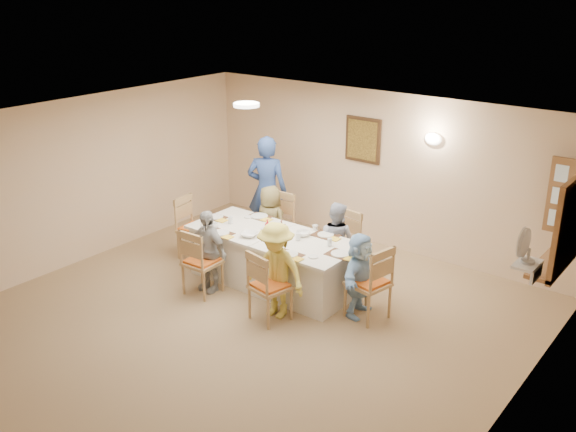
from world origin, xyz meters
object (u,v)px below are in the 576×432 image
Objects in this scene: serving_hatch at (574,219)px; chair_front_right at (270,285)px; diner_right_end at (360,275)px; chair_front_left at (202,261)px; dining_table at (273,259)px; chair_right_end at (368,281)px; condiment_ketchup at (268,227)px; chair_back_left at (275,226)px; chair_left_end at (195,228)px; chair_back_right at (340,245)px; diner_front_left at (208,251)px; diner_front_right at (276,270)px; desk_fan at (526,250)px; diner_back_right at (336,241)px; diner_back_left at (270,223)px; caregiver at (267,190)px.

chair_front_right is (-3.00, -1.90, -1.02)m from serving_hatch.
chair_front_left is at bearing 105.45° from diner_right_end.
dining_table is 2.43× the size of chair_right_end.
diner_right_end reaches higher than condiment_ketchup.
chair_left_end is (-0.95, -0.80, -0.02)m from chair_back_left.
chair_back_right is 1.91m from diner_front_left.
diner_front_right reaches higher than dining_table.
chair_front_left is 1.01m from condiment_ketchup.
serving_hatch is at bearing 27.15° from diner_front_left.
desk_fan is 0.30× the size of chair_back_left.
chair_front_left is 0.95× the size of chair_right_end.
diner_right_end reaches higher than chair_front_right.
chair_back_left is (-0.60, 0.80, 0.12)m from dining_table.
diner_front_left is (-1.20, 0.12, 0.11)m from chair_front_right.
diner_front_right is (2.15, -0.68, 0.16)m from chair_left_end.
chair_front_left is 1.22m from diner_front_right.
chair_back_right is (-2.89, 1.05, -1.06)m from desk_fan.
diner_right_end is (0.82, -0.68, -0.02)m from diner_back_right.
dining_table is at bearing 131.66° from diner_back_left.
chair_front_right is 1.21m from diner_front_left.
chair_front_left is (-1.20, -1.60, -0.01)m from chair_back_right.
chair_back_right is 0.55× the size of caregiver.
caregiver reaches higher than chair_front_right.
diner_right_end is (-2.07, 0.25, -0.99)m from desk_fan.
diner_back_left is at bearing 126.66° from condiment_ketchup.
condiment_ketchup reaches higher than dining_table.
chair_back_right is 1.21m from diner_back_left.
diner_back_left is (-4.09, 0.93, -0.96)m from desk_fan.
desk_fan is at bearing -94.66° from serving_hatch.
dining_table is at bearing -116.74° from chair_back_right.
desk_fan is at bearing -157.68° from chair_front_right.
desk_fan is 4.22m from diner_front_left.
chair_front_left is 0.82× the size of diner_back_right.
diner_right_end reaches higher than chair_front_left.
chair_left_end is (-5.15, -1.10, -1.02)m from serving_hatch.
serving_hatch is at bearing -158.23° from chair_front_left.
chair_front_right is 0.54× the size of caregiver.
chair_back_left is at bearing -57.51° from chair_left_end.
chair_back_right is at bearing -2.70° from chair_back_left.
diner_back_left is at bearing 109.55° from caregiver.
diner_front_left reaches higher than chair_back_left.
chair_left_end reaches higher than chair_front_right.
chair_back_right is 1.13m from condiment_ketchup.
desk_fan is at bearing 167.39° from diner_back_left.
serving_hatch is at bearing 1.34° from chair_back_left.
desk_fan is 0.26× the size of diner_front_left.
chair_back_left reaches higher than chair_back_right.
diner_back_right is (0.60, 0.68, 0.20)m from dining_table.
caregiver reaches higher than desk_fan.
diner_back_right is (-2.89, 0.93, -0.97)m from desk_fan.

